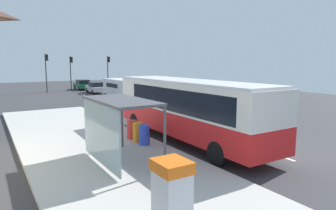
{
  "coord_description": "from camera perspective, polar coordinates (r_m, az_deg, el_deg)",
  "views": [
    {
      "loc": [
        -10.53,
        -9.3,
        4.08
      ],
      "look_at": [
        -1.0,
        5.93,
        1.5
      ],
      "focal_mm": 31.45,
      "sensor_mm": 36.0,
      "label": 1
    }
  ],
  "objects": [
    {
      "name": "ground_plane",
      "position": [
        25.9,
        -7.62,
        -1.01
      ],
      "size": [
        56.0,
        92.0,
        0.04
      ],
      "primitive_type": "cube",
      "color": "#38383A"
    },
    {
      "name": "sidewalk_platform",
      "position": [
        12.68,
        -11.53,
        -10.34
      ],
      "size": [
        6.2,
        30.0,
        0.18
      ],
      "primitive_type": "cube",
      "color": "beige",
      "rests_on": "ground"
    },
    {
      "name": "lane_stripe_seg_1",
      "position": [
        14.2,
        19.73,
        -8.99
      ],
      "size": [
        0.16,
        2.2,
        0.01
      ],
      "primitive_type": "cube",
      "color": "silver",
      "rests_on": "ground"
    },
    {
      "name": "lane_stripe_seg_2",
      "position": [
        17.6,
        6.82,
        -5.27
      ],
      "size": [
        0.16,
        2.2,
        0.01
      ],
      "primitive_type": "cube",
      "color": "silver",
      "rests_on": "ground"
    },
    {
      "name": "lane_stripe_seg_3",
      "position": [
        21.63,
        -1.51,
        -2.69
      ],
      "size": [
        0.16,
        2.2,
        0.01
      ],
      "primitive_type": "cube",
      "color": "silver",
      "rests_on": "ground"
    },
    {
      "name": "lane_stripe_seg_4",
      "position": [
        26.0,
        -7.12,
        -0.91
      ],
      "size": [
        0.16,
        2.2,
        0.01
      ],
      "primitive_type": "cube",
      "color": "silver",
      "rests_on": "ground"
    },
    {
      "name": "lane_stripe_seg_5",
      "position": [
        30.56,
        -11.09,
        0.35
      ],
      "size": [
        0.16,
        2.2,
        0.01
      ],
      "primitive_type": "cube",
      "color": "silver",
      "rests_on": "ground"
    },
    {
      "name": "lane_stripe_seg_6",
      "position": [
        35.24,
        -14.01,
        1.28
      ],
      "size": [
        0.16,
        2.2,
        0.01
      ],
      "primitive_type": "cube",
      "color": "silver",
      "rests_on": "ground"
    },
    {
      "name": "lane_stripe_seg_7",
      "position": [
        40.0,
        -16.24,
        1.99
      ],
      "size": [
        0.16,
        2.2,
        0.01
      ],
      "primitive_type": "cube",
      "color": "silver",
      "rests_on": "ground"
    },
    {
      "name": "bus",
      "position": [
        15.26,
        3.67,
        -0.28
      ],
      "size": [
        2.61,
        11.03,
        3.21
      ],
      "color": "red",
      "rests_on": "ground"
    },
    {
      "name": "white_van",
      "position": [
        32.98,
        -9.23,
        3.3
      ],
      "size": [
        2.1,
        5.23,
        2.3
      ],
      "color": "white",
      "rests_on": "ground"
    },
    {
      "name": "sedan_near",
      "position": [
        41.06,
        -13.76,
        3.34
      ],
      "size": [
        2.01,
        4.48,
        1.52
      ],
      "color": "#B7B7BC",
      "rests_on": "ground"
    },
    {
      "name": "sedan_far",
      "position": [
        47.21,
        -16.23,
        3.85
      ],
      "size": [
        1.93,
        4.44,
        1.52
      ],
      "color": "#195933",
      "rests_on": "ground"
    },
    {
      "name": "ticket_machine",
      "position": [
        6.43,
        0.75,
        -18.73
      ],
      "size": [
        0.66,
        0.76,
        1.94
      ],
      "color": "silver",
      "rests_on": "sidewalk_platform"
    },
    {
      "name": "recycling_bin_blue",
      "position": [
        14.21,
        -4.6,
        -5.79
      ],
      "size": [
        0.52,
        0.52,
        0.95
      ],
      "primitive_type": "cylinder",
      "color": "blue",
      "rests_on": "sidewalk_platform"
    },
    {
      "name": "recycling_bin_orange",
      "position": [
        14.82,
        -5.86,
        -5.23
      ],
      "size": [
        0.52,
        0.52,
        0.95
      ],
      "primitive_type": "cylinder",
      "color": "orange",
      "rests_on": "sidewalk_platform"
    },
    {
      "name": "recycling_bin_red",
      "position": [
        15.44,
        -7.01,
        -4.71
      ],
      "size": [
        0.52,
        0.52,
        0.95
      ],
      "primitive_type": "cylinder",
      "color": "red",
      "rests_on": "sidewalk_platform"
    },
    {
      "name": "traffic_light_near_side",
      "position": [
        45.48,
        -11.49,
        7.11
      ],
      "size": [
        0.49,
        0.28,
        5.08
      ],
      "color": "#2D2D2D",
      "rests_on": "ground"
    },
    {
      "name": "traffic_light_far_side",
      "position": [
        43.99,
        -22.49,
        6.81
      ],
      "size": [
        0.49,
        0.28,
        5.3
      ],
      "color": "#2D2D2D",
      "rests_on": "ground"
    },
    {
      "name": "traffic_light_median",
      "position": [
        45.49,
        -18.27,
        6.83
      ],
      "size": [
        0.49,
        0.28,
        5.03
      ],
      "color": "#2D2D2D",
      "rests_on": "ground"
    },
    {
      "name": "bus_shelter",
      "position": [
        11.5,
        -10.57,
        -1.89
      ],
      "size": [
        1.8,
        4.0,
        2.5
      ],
      "color": "#4C4C51",
      "rests_on": "sidewalk_platform"
    }
  ]
}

